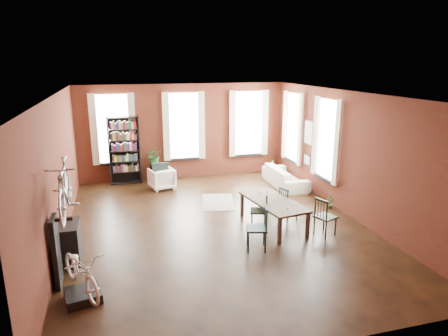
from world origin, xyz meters
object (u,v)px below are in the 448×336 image
object	(u,v)px
dining_chair_b	(259,211)
white_armchair	(162,178)
dining_chair_d	(288,203)
bicycle_floor	(79,251)
dining_chair_a	(257,228)
bike_trainer	(83,295)
cream_sofa	(285,174)
dining_chair_c	(325,217)
console_table	(70,242)
dining_table	(273,214)
plant_stand	(156,173)
bookshelf	(124,151)

from	to	relation	value
dining_chair_b	white_armchair	world-z (taller)	dining_chair_b
dining_chair_d	bicycle_floor	size ratio (longest dim) A/B	0.58
dining_chair_a	bicycle_floor	size ratio (longest dim) A/B	0.65
dining_chair_b	bike_trainer	world-z (taller)	dining_chair_b
cream_sofa	bicycle_floor	xyz separation A→B (m)	(-5.90, -5.03, 0.50)
cream_sofa	bike_trainer	world-z (taller)	cream_sofa
dining_chair_c	white_armchair	size ratio (longest dim) A/B	1.25
console_table	dining_chair_d	bearing A→B (deg)	9.43
dining_chair_a	white_armchair	world-z (taller)	dining_chair_a
cream_sofa	dining_table	bearing A→B (deg)	151.07
cream_sofa	plant_stand	bearing A→B (deg)	68.15
dining_chair_c	white_armchair	xyz separation A→B (m)	(-3.23, 4.52, -0.09)
dining_chair_a	console_table	world-z (taller)	dining_chair_a
white_armchair	cream_sofa	bearing A→B (deg)	154.62
dining_table	dining_chair_b	size ratio (longest dim) A/B	2.21
bookshelf	cream_sofa	distance (m)	5.28
dining_table	bike_trainer	distance (m)	4.75
dining_table	plant_stand	bearing A→B (deg)	107.98
white_armchair	console_table	xyz separation A→B (m)	(-2.34, -4.27, 0.04)
white_armchair	bicycle_floor	world-z (taller)	bicycle_floor
dining_chair_a	bookshelf	world-z (taller)	bookshelf
dining_chair_d	bicycle_floor	distance (m)	5.39
bookshelf	bicycle_floor	world-z (taller)	bookshelf
bookshelf	cream_sofa	bearing A→B (deg)	-18.95
cream_sofa	console_table	xyz separation A→B (m)	(-6.23, -3.50, -0.01)
dining_chair_c	dining_chair_d	world-z (taller)	dining_chair_c
bookshelf	dining_chair_a	bearing A→B (deg)	-66.21
dining_table	cream_sofa	xyz separation A→B (m)	(1.64, 2.96, 0.07)
dining_chair_a	bicycle_floor	distance (m)	3.64
dining_chair_c	console_table	size ratio (longest dim) A/B	1.13
dining_table	console_table	size ratio (longest dim) A/B	2.44
dining_table	cream_sofa	size ratio (longest dim) A/B	0.94
dining_chair_a	dining_chair_c	world-z (taller)	dining_chair_a
dining_chair_c	console_table	distance (m)	5.58
dining_chair_b	dining_chair_c	xyz separation A→B (m)	(1.33, -0.79, 0.01)
dining_table	console_table	xyz separation A→B (m)	(-4.59, -0.54, 0.07)
bicycle_floor	dining_chair_c	bearing A→B (deg)	-10.26
plant_stand	dining_chair_c	bearing A→B (deg)	-58.23
dining_chair_a	dining_chair_c	size ratio (longest dim) A/B	1.06
bike_trainer	bicycle_floor	bearing A→B (deg)	-24.27
dining_table	console_table	distance (m)	4.62
cream_sofa	bicycle_floor	bearing A→B (deg)	130.42
dining_chair_a	plant_stand	size ratio (longest dim) A/B	1.61
dining_table	dining_chair_a	world-z (taller)	dining_chair_a
bike_trainer	cream_sofa	bearing A→B (deg)	40.34
dining_chair_d	cream_sofa	distance (m)	2.86
dining_chair_c	bike_trainer	world-z (taller)	dining_chair_c
white_armchair	bike_trainer	size ratio (longest dim) A/B	1.29
bicycle_floor	dining_chair_b	bearing A→B (deg)	3.97
dining_chair_a	dining_chair_d	size ratio (longest dim) A/B	1.12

